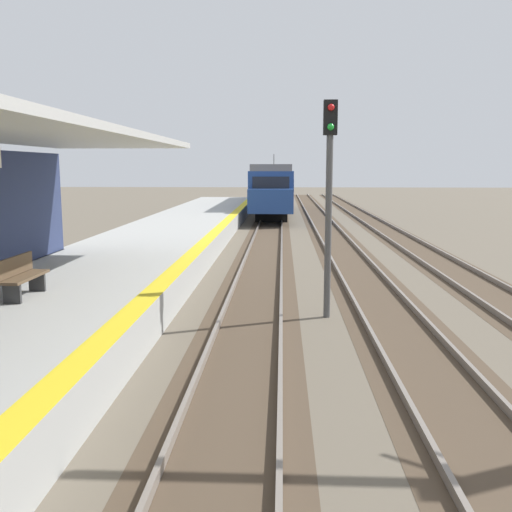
{
  "coord_description": "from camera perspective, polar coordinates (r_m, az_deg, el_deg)",
  "views": [
    {
      "loc": [
        2.63,
        2.08,
        3.64
      ],
      "look_at": [
        2.18,
        12.05,
        2.1
      ],
      "focal_mm": 40.17,
      "sensor_mm": 36.0,
      "label": 1
    }
  ],
  "objects": [
    {
      "name": "rail_signal_post",
      "position": [
        13.82,
        7.29,
        6.86
      ],
      "size": [
        0.32,
        0.34,
        5.2
      ],
      "color": "#4C4C4C",
      "rests_on": "ground"
    },
    {
      "name": "track_pair_far_side",
      "position": [
        19.26,
        20.96,
        -2.56
      ],
      "size": [
        2.34,
        120.0,
        0.16
      ],
      "color": "#4C3D2D",
      "rests_on": "ground"
    },
    {
      "name": "track_pair_nearest_platform",
      "position": [
        18.29,
        0.28,
        -2.54
      ],
      "size": [
        2.34,
        120.0,
        0.16
      ],
      "color": "#4C3D2D",
      "rests_on": "ground"
    },
    {
      "name": "approaching_train",
      "position": [
        44.95,
        1.71,
        6.92
      ],
      "size": [
        2.93,
        19.6,
        4.76
      ],
      "color": "navy",
      "rests_on": "ground"
    },
    {
      "name": "station_platform",
      "position": [
        15.17,
        -17.24,
        -3.76
      ],
      "size": [
        5.0,
        80.0,
        0.91
      ],
      "color": "#A8A8A3",
      "rests_on": "ground"
    },
    {
      "name": "platform_bench",
      "position": [
        13.18,
        -22.34,
        -1.79
      ],
      "size": [
        0.45,
        1.6,
        0.88
      ],
      "color": "brown",
      "rests_on": "station_platform"
    },
    {
      "name": "track_pair_middle",
      "position": [
        18.47,
        10.89,
        -2.59
      ],
      "size": [
        2.34,
        120.0,
        0.16
      ],
      "color": "#4C3D2D",
      "rests_on": "ground"
    }
  ]
}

